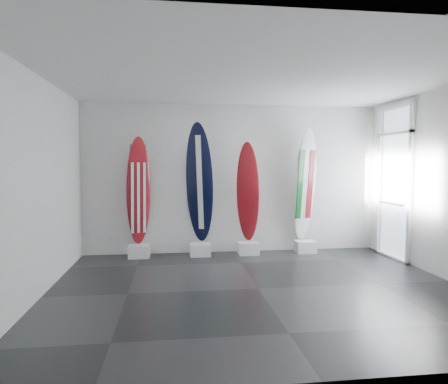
{
  "coord_description": "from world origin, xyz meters",
  "views": [
    {
      "loc": [
        -1.21,
        -5.56,
        1.8
      ],
      "look_at": [
        -0.32,
        1.4,
        1.31
      ],
      "focal_mm": 32.03,
      "sensor_mm": 36.0,
      "label": 1
    }
  ],
  "objects": [
    {
      "name": "ceiling",
      "position": [
        0.0,
        0.0,
        3.0
      ],
      "size": [
        6.0,
        6.0,
        0.0
      ],
      "primitive_type": "plane",
      "rotation": [
        3.14,
        0.0,
        0.0
      ],
      "color": "white",
      "rests_on": "wall_back"
    },
    {
      "name": "surfboard_usa",
      "position": [
        -1.87,
        2.28,
        1.29
      ],
      "size": [
        0.5,
        0.33,
        2.09
      ],
      "primitive_type": "ellipsoid",
      "rotation": [
        0.04,
        0.0,
        0.35
      ],
      "color": "maroon",
      "rests_on": "display_block_usa"
    },
    {
      "name": "display_block_italy",
      "position": [
        1.45,
        2.18,
        0.12
      ],
      "size": [
        0.4,
        0.3,
        0.24
      ],
      "primitive_type": "cube",
      "color": "white",
      "rests_on": "floor"
    },
    {
      "name": "glass_door",
      "position": [
        2.97,
        1.55,
        1.43
      ],
      "size": [
        0.12,
        1.16,
        2.85
      ],
      "primitive_type": null,
      "color": "white",
      "rests_on": "floor"
    },
    {
      "name": "display_block_swiss",
      "position": [
        0.27,
        2.18,
        0.12
      ],
      "size": [
        0.4,
        0.3,
        0.24
      ],
      "primitive_type": "cube",
      "color": "white",
      "rests_on": "floor"
    },
    {
      "name": "surfboard_navy",
      "position": [
        -0.69,
        2.28,
        1.42
      ],
      "size": [
        0.65,
        0.58,
        2.37
      ],
      "primitive_type": "ellipsoid",
      "rotation": [
        0.15,
        0.0,
        -0.3
      ],
      "color": "black",
      "rests_on": "display_block_navy"
    },
    {
      "name": "wall_left",
      "position": [
        -3.0,
        0.0,
        1.5
      ],
      "size": [
        0.0,
        5.0,
        5.0
      ],
      "primitive_type": "plane",
      "rotation": [
        1.57,
        0.0,
        1.57
      ],
      "color": "silver",
      "rests_on": "ground"
    },
    {
      "name": "floor",
      "position": [
        0.0,
        0.0,
        0.0
      ],
      "size": [
        6.0,
        6.0,
        0.0
      ],
      "primitive_type": "plane",
      "color": "black",
      "rests_on": "ground"
    },
    {
      "name": "surfboard_swiss",
      "position": [
        0.27,
        2.28,
        1.24
      ],
      "size": [
        0.54,
        0.47,
        2.01
      ],
      "primitive_type": "ellipsoid",
      "rotation": [
        0.13,
        0.0,
        -0.33
      ],
      "color": "maroon",
      "rests_on": "display_block_swiss"
    },
    {
      "name": "wall_back",
      "position": [
        0.0,
        2.5,
        1.5
      ],
      "size": [
        6.0,
        0.0,
        6.0
      ],
      "primitive_type": "plane",
      "rotation": [
        1.57,
        0.0,
        0.0
      ],
      "color": "silver",
      "rests_on": "ground"
    },
    {
      "name": "display_block_navy",
      "position": [
        -0.69,
        2.18,
        0.12
      ],
      "size": [
        0.4,
        0.3,
        0.24
      ],
      "primitive_type": "cube",
      "color": "white",
      "rests_on": "floor"
    },
    {
      "name": "surfboard_italy",
      "position": [
        1.45,
        2.28,
        1.38
      ],
      "size": [
        0.59,
        0.46,
        2.29
      ],
      "primitive_type": "ellipsoid",
      "rotation": [
        0.1,
        0.0,
        0.3
      ],
      "color": "white",
      "rests_on": "display_block_italy"
    },
    {
      "name": "display_block_usa",
      "position": [
        -1.87,
        2.18,
        0.12
      ],
      "size": [
        0.4,
        0.3,
        0.24
      ],
      "primitive_type": "cube",
      "color": "white",
      "rests_on": "floor"
    },
    {
      "name": "wall_front",
      "position": [
        0.0,
        -2.5,
        1.5
      ],
      "size": [
        6.0,
        0.0,
        6.0
      ],
      "primitive_type": "plane",
      "rotation": [
        -1.57,
        0.0,
        0.0
      ],
      "color": "silver",
      "rests_on": "ground"
    },
    {
      "name": "wall_outlet",
      "position": [
        -2.45,
        2.48,
        0.35
      ],
      "size": [
        0.09,
        0.02,
        0.13
      ],
      "primitive_type": "cube",
      "color": "silver",
      "rests_on": "wall_back"
    }
  ]
}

